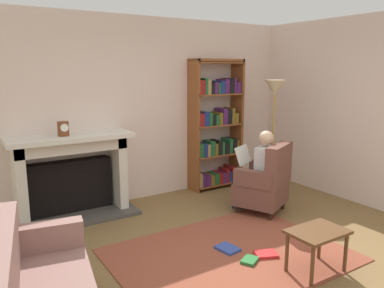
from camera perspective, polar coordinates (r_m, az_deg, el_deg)
The scene contains 12 objects.
ground at distance 4.04m, azimuth 8.38°, elevation -17.86°, with size 14.00×14.00×0.00m, color brown.
back_wall at distance 5.73m, azimuth -8.15°, elevation 5.07°, with size 5.60×0.10×2.70m, color beige.
side_wall_right at distance 6.36m, azimuth 19.60°, elevation 5.13°, with size 0.10×5.20×2.70m, color beige.
area_rug at distance 4.24m, azimuth 5.62°, elevation -16.21°, with size 2.40×1.80×0.01m, color brown.
fireplace at distance 5.28m, azimuth -17.65°, elevation -4.27°, with size 1.60×0.64×1.12m.
mantel_clock at distance 5.03m, azimuth -18.74°, elevation 2.18°, with size 0.14×0.14×0.18m.
bookshelf at distance 6.23m, azimuth 3.60°, elevation 2.67°, with size 0.91×0.32×2.11m.
armchair_reading at distance 5.32m, azimuth 10.99°, elevation -5.68°, with size 0.85×0.84×0.97m.
seated_reader at distance 5.31m, azimuth 9.88°, elevation -3.48°, with size 0.52×0.60×1.14m.
side_table at distance 3.94m, azimuth 18.27°, elevation -13.09°, with size 0.56×0.39×0.44m.
scattered_books at distance 4.24m, azimuth 8.15°, elevation -15.90°, with size 0.52×0.58×0.03m.
floor_lamp at distance 5.96m, azimuth 12.29°, elevation 6.78°, with size 0.32×0.32×1.79m.
Camera 1 is at (-2.34, -2.64, 1.95)m, focal length 35.58 mm.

